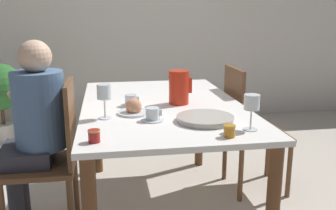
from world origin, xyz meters
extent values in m
cube|color=silver|center=(0.00, 2.32, 1.30)|extent=(10.00, 0.06, 2.60)
cube|color=white|center=(0.00, 0.00, 0.75)|extent=(1.00, 1.61, 0.03)
cylinder|color=brown|center=(-0.44, 0.74, 0.37)|extent=(0.07, 0.07, 0.73)
cylinder|color=brown|center=(0.44, 0.74, 0.37)|extent=(0.07, 0.07, 0.73)
cylinder|color=brown|center=(-0.95, 0.07, 0.21)|extent=(0.04, 0.04, 0.42)
cylinder|color=brown|center=(-0.58, 0.07, 0.21)|extent=(0.04, 0.04, 0.42)
cube|color=brown|center=(-0.76, -0.11, 0.44)|extent=(0.42, 0.42, 0.03)
cube|color=brown|center=(-0.56, -0.11, 0.70)|extent=(0.03, 0.39, 0.49)
cylinder|color=brown|center=(0.95, 0.42, 0.21)|extent=(0.04, 0.04, 0.42)
cylinder|color=brown|center=(0.95, 0.05, 0.21)|extent=(0.04, 0.04, 0.42)
cylinder|color=brown|center=(0.58, 0.42, 0.21)|extent=(0.04, 0.04, 0.42)
cylinder|color=brown|center=(0.58, 0.05, 0.21)|extent=(0.04, 0.04, 0.42)
cube|color=brown|center=(0.76, 0.24, 0.44)|extent=(0.42, 0.42, 0.03)
cube|color=brown|center=(0.56, 0.24, 0.70)|extent=(0.03, 0.39, 0.49)
cylinder|color=#33333D|center=(-0.91, -0.16, 0.23)|extent=(0.09, 0.09, 0.45)
cylinder|color=#33333D|center=(-0.91, 0.00, 0.23)|extent=(0.09, 0.09, 0.45)
cube|color=#33333D|center=(-0.83, -0.08, 0.50)|extent=(0.30, 0.34, 0.11)
cylinder|color=#4C6B93|center=(-0.74, -0.08, 0.77)|extent=(0.30, 0.30, 0.46)
sphere|color=#D6AD8E|center=(-0.74, -0.08, 1.09)|extent=(0.19, 0.19, 0.19)
cylinder|color=#D6AD8E|center=(-0.84, 0.13, 0.89)|extent=(0.25, 0.06, 0.20)
cylinder|color=red|center=(0.11, -0.02, 0.87)|extent=(0.13, 0.13, 0.21)
cube|color=red|center=(0.18, -0.02, 0.88)|extent=(0.02, 0.02, 0.10)
cone|color=red|center=(0.06, -0.02, 0.96)|extent=(0.04, 0.04, 0.04)
cylinder|color=white|center=(-0.36, -0.29, 0.77)|extent=(0.07, 0.07, 0.00)
cylinder|color=white|center=(-0.36, -0.29, 0.82)|extent=(0.01, 0.01, 0.11)
cylinder|color=white|center=(-0.36, -0.29, 0.92)|extent=(0.08, 0.08, 0.08)
cylinder|color=white|center=(0.36, -0.61, 0.77)|extent=(0.07, 0.07, 0.00)
cylinder|color=white|center=(0.36, -0.61, 0.82)|extent=(0.01, 0.01, 0.10)
cylinder|color=white|center=(0.36, -0.61, 0.91)|extent=(0.08, 0.08, 0.08)
cylinder|color=gold|center=(0.36, -0.61, 0.89)|extent=(0.06, 0.06, 0.04)
cylinder|color=silver|center=(-0.11, -0.37, 0.77)|extent=(0.12, 0.12, 0.01)
cylinder|color=silver|center=(-0.11, -0.37, 0.80)|extent=(0.07, 0.07, 0.06)
cube|color=silver|center=(-0.06, -0.37, 0.81)|extent=(0.01, 0.01, 0.03)
cylinder|color=silver|center=(-0.20, -0.03, 0.77)|extent=(0.12, 0.12, 0.01)
cylinder|color=silver|center=(-0.20, -0.03, 0.80)|extent=(0.07, 0.07, 0.06)
cube|color=silver|center=(-0.16, -0.03, 0.81)|extent=(0.01, 0.01, 0.03)
cylinder|color=#B7B2A8|center=(0.17, -0.43, 0.77)|extent=(0.30, 0.30, 0.02)
cylinder|color=#B7B2A8|center=(0.17, -0.43, 0.79)|extent=(0.31, 0.31, 0.01)
cylinder|color=silver|center=(-0.20, -0.22, 0.77)|extent=(0.19, 0.19, 0.01)
sphere|color=tan|center=(-0.20, -0.22, 0.81)|extent=(0.09, 0.09, 0.09)
cylinder|color=#A81E1E|center=(-0.41, -0.67, 0.79)|extent=(0.05, 0.05, 0.06)
cylinder|color=gold|center=(-0.41, -0.67, 0.82)|extent=(0.06, 0.06, 0.01)
cylinder|color=#C67A1E|center=(0.22, -0.70, 0.79)|extent=(0.05, 0.05, 0.06)
cylinder|color=gold|center=(0.22, -0.70, 0.82)|extent=(0.06, 0.06, 0.01)
cylinder|color=beige|center=(-1.43, 1.68, 0.10)|extent=(0.20, 0.20, 0.19)
cylinder|color=brown|center=(-1.43, 1.68, 0.29)|extent=(0.04, 0.04, 0.19)
sphere|color=#2D6B2D|center=(-1.43, 1.68, 0.59)|extent=(0.48, 0.48, 0.48)
camera|label=1|loc=(-0.34, -2.30, 1.34)|focal=40.00mm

